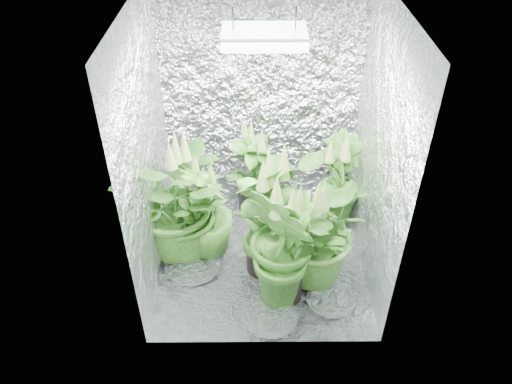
{
  "coord_description": "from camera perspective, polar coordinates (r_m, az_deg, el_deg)",
  "views": [
    {
      "loc": [
        -0.07,
        -2.87,
        2.89
      ],
      "look_at": [
        -0.05,
        0.0,
        0.68
      ],
      "focal_mm": 35.0,
      "sensor_mm": 36.0,
      "label": 1
    }
  ],
  "objects": [
    {
      "name": "plant_a",
      "position": [
        3.84,
        -8.87,
        -1.09
      ],
      "size": [
        1.18,
        1.18,
        1.08
      ],
      "rotation": [
        0.0,
        0.0,
        5.85
      ],
      "color": "black",
      "rests_on": "ground"
    },
    {
      "name": "plant_label",
      "position": [
        3.58,
        4.14,
        -8.83
      ],
      "size": [
        0.05,
        0.04,
        0.07
      ],
      "primitive_type": "cube",
      "rotation": [
        -0.21,
        0.0,
        0.54
      ],
      "color": "white",
      "rests_on": "plant_g"
    },
    {
      "name": "plant_d",
      "position": [
        3.89,
        -5.81,
        -2.39
      ],
      "size": [
        0.61,
        0.61,
        0.88
      ],
      "rotation": [
        0.0,
        0.0,
        2.11
      ],
      "color": "black",
      "rests_on": "ground"
    },
    {
      "name": "plant_e",
      "position": [
        3.61,
        6.3,
        -4.63
      ],
      "size": [
        0.85,
        0.85,
        1.01
      ],
      "rotation": [
        0.0,
        0.0,
        3.11
      ],
      "color": "black",
      "rests_on": "ground"
    },
    {
      "name": "ground",
      "position": [
        4.07,
        0.68,
        -7.54
      ],
      "size": [
        1.6,
        1.6,
        0.0
      ],
      "primitive_type": "plane",
      "color": "silver",
      "rests_on": "ground"
    },
    {
      "name": "plant_f",
      "position": [
        3.65,
        1.12,
        -2.96
      ],
      "size": [
        0.74,
        0.74,
        1.12
      ],
      "rotation": [
        0.0,
        0.0,
        3.67
      ],
      "color": "black",
      "rests_on": "ground"
    },
    {
      "name": "walls",
      "position": [
        3.44,
        0.8,
        4.28
      ],
      "size": [
        1.62,
        1.62,
        2.0
      ],
      "color": "silver",
      "rests_on": "ground"
    },
    {
      "name": "circulation_fan",
      "position": [
        4.45,
        8.47,
        -0.98
      ],
      "size": [
        0.16,
        0.29,
        0.34
      ],
      "rotation": [
        0.0,
        0.0,
        0.24
      ],
      "color": "black",
      "rests_on": "ground"
    },
    {
      "name": "plant_c",
      "position": [
        4.25,
        9.27,
        1.12
      ],
      "size": [
        0.55,
        0.55,
        0.87
      ],
      "rotation": [
        0.0,
        0.0,
        1.92
      ],
      "color": "black",
      "rests_on": "ground"
    },
    {
      "name": "plant_b",
      "position": [
        4.31,
        -0.42,
        2.24
      ],
      "size": [
        0.58,
        0.58,
        0.87
      ],
      "rotation": [
        0.0,
        0.0,
        0.72
      ],
      "color": "black",
      "rests_on": "ground"
    },
    {
      "name": "plant_g",
      "position": [
        3.44,
        3.24,
        -5.97
      ],
      "size": [
        0.7,
        0.7,
        1.12
      ],
      "rotation": [
        0.0,
        0.0,
        5.0
      ],
      "color": "black",
      "rests_on": "ground"
    },
    {
      "name": "ceiling",
      "position": [
        3.0,
        0.98,
        20.41
      ],
      "size": [
        1.6,
        1.6,
        0.01
      ],
      "primitive_type": "cube",
      "color": "silver",
      "rests_on": "walls"
    },
    {
      "name": "grow_lamp",
      "position": [
        3.06,
        0.94,
        17.3
      ],
      "size": [
        0.5,
        0.3,
        0.22
      ],
      "color": "gray",
      "rests_on": "ceiling"
    }
  ]
}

